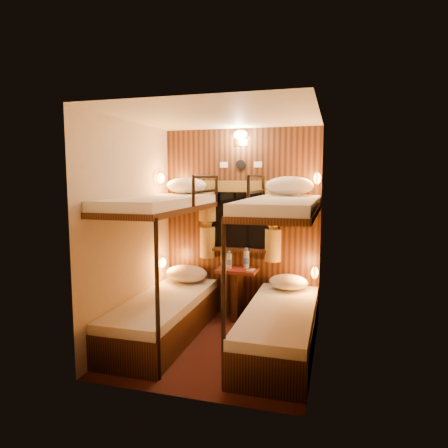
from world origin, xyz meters
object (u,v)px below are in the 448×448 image
(bunk_right, at_px, (280,298))
(bottle_left, at_px, (229,261))
(bottle_right, at_px, (246,260))
(table, at_px, (237,287))
(bunk_left, at_px, (164,288))

(bunk_right, height_order, bottle_left, bunk_right)
(bunk_right, xyz_separation_m, bottle_right, (-0.54, 0.83, 0.20))
(bunk_right, distance_m, table, 1.02)
(bunk_left, relative_size, table, 2.90)
(bunk_left, height_order, bottle_left, bunk_left)
(bunk_left, relative_size, bottle_right, 7.22)
(bottle_left, relative_size, bottle_right, 0.85)
(bunk_left, xyz_separation_m, bunk_right, (1.30, 0.00, 0.00))
(bunk_left, bearing_deg, bunk_right, 0.00)
(bunk_left, bearing_deg, bottle_right, 47.73)
(bottle_left, height_order, bottle_right, bottle_right)
(table, relative_size, bottle_right, 2.49)
(bunk_left, relative_size, bottle_left, 8.45)
(bottle_right, bearing_deg, bunk_left, -132.27)
(bottle_right, bearing_deg, bunk_right, -56.86)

